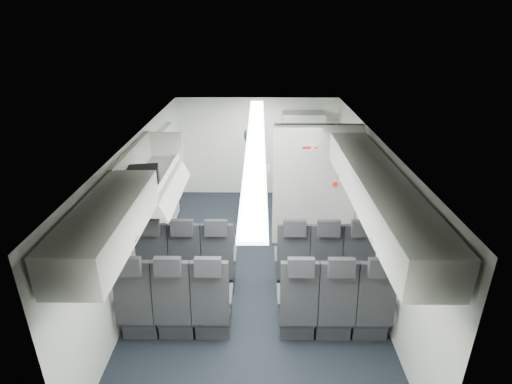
{
  "coord_description": "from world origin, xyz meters",
  "views": [
    {
      "loc": [
        0.05,
        -5.35,
        3.67
      ],
      "look_at": [
        0.0,
        0.4,
        1.15
      ],
      "focal_mm": 28.0,
      "sensor_mm": 36.0,
      "label": 1
    }
  ],
  "objects_px": {
    "seat_row_mid": "(255,307)",
    "boarding_door": "(169,176)",
    "galley_unit": "(302,157)",
    "flight_attendant": "(255,174)",
    "carry_on_bag": "(144,175)",
    "seat_row_front": "(255,266)"
  },
  "relations": [
    {
      "from": "seat_row_mid",
      "to": "boarding_door",
      "type": "xyz_separation_m",
      "value": [
        -1.64,
        2.99,
        0.55
      ]
    },
    {
      "from": "galley_unit",
      "to": "flight_attendant",
      "type": "distance_m",
      "value": 1.36
    },
    {
      "from": "carry_on_bag",
      "to": "galley_unit",
      "type": "bearing_deg",
      "value": 43.23
    },
    {
      "from": "seat_row_mid",
      "to": "boarding_door",
      "type": "relative_size",
      "value": 1.79
    },
    {
      "from": "flight_attendant",
      "to": "boarding_door",
      "type": "bearing_deg",
      "value": 97.73
    },
    {
      "from": "seat_row_mid",
      "to": "galley_unit",
      "type": "xyz_separation_m",
      "value": [
        0.95,
        4.15,
        0.55
      ]
    },
    {
      "from": "galley_unit",
      "to": "boarding_door",
      "type": "xyz_separation_m",
      "value": [
        -2.59,
        -1.17,
        0.0
      ]
    },
    {
      "from": "boarding_door",
      "to": "carry_on_bag",
      "type": "distance_m",
      "value": 2.33
    },
    {
      "from": "seat_row_front",
      "to": "galley_unit",
      "type": "distance_m",
      "value": 3.43
    },
    {
      "from": "flight_attendant",
      "to": "carry_on_bag",
      "type": "relative_size",
      "value": 4.9
    },
    {
      "from": "boarding_door",
      "to": "seat_row_mid",
      "type": "bearing_deg",
      "value": -61.23
    },
    {
      "from": "boarding_door",
      "to": "carry_on_bag",
      "type": "bearing_deg",
      "value": -84.5
    },
    {
      "from": "seat_row_front",
      "to": "flight_attendant",
      "type": "bearing_deg",
      "value": 90.74
    },
    {
      "from": "galley_unit",
      "to": "carry_on_bag",
      "type": "relative_size",
      "value": 5.1
    },
    {
      "from": "boarding_door",
      "to": "flight_attendant",
      "type": "xyz_separation_m",
      "value": [
        1.61,
        0.23,
        -0.04
      ]
    },
    {
      "from": "flight_attendant",
      "to": "seat_row_mid",
      "type": "bearing_deg",
      "value": -179.81
    },
    {
      "from": "seat_row_mid",
      "to": "boarding_door",
      "type": "height_order",
      "value": "boarding_door"
    },
    {
      "from": "seat_row_mid",
      "to": "carry_on_bag",
      "type": "relative_size",
      "value": 8.94
    },
    {
      "from": "seat_row_front",
      "to": "boarding_door",
      "type": "relative_size",
      "value": 1.79
    },
    {
      "from": "boarding_door",
      "to": "flight_attendant",
      "type": "bearing_deg",
      "value": 8.07
    },
    {
      "from": "seat_row_mid",
      "to": "galley_unit",
      "type": "relative_size",
      "value": 1.75
    },
    {
      "from": "seat_row_front",
      "to": "galley_unit",
      "type": "relative_size",
      "value": 1.75
    }
  ]
}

